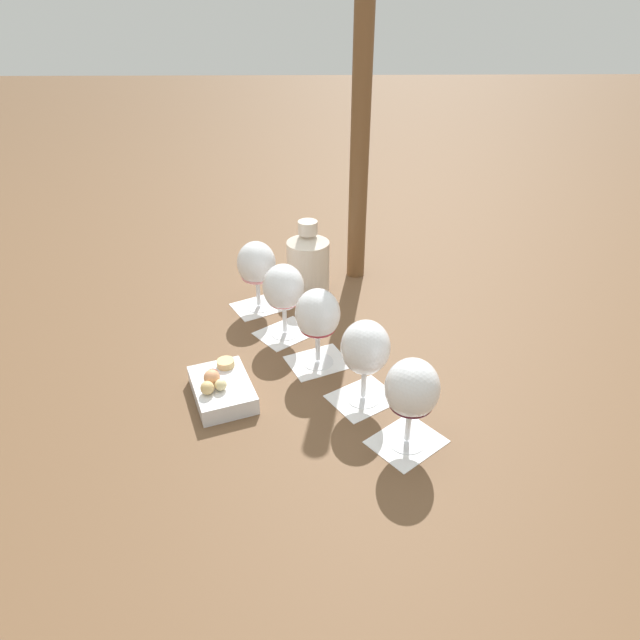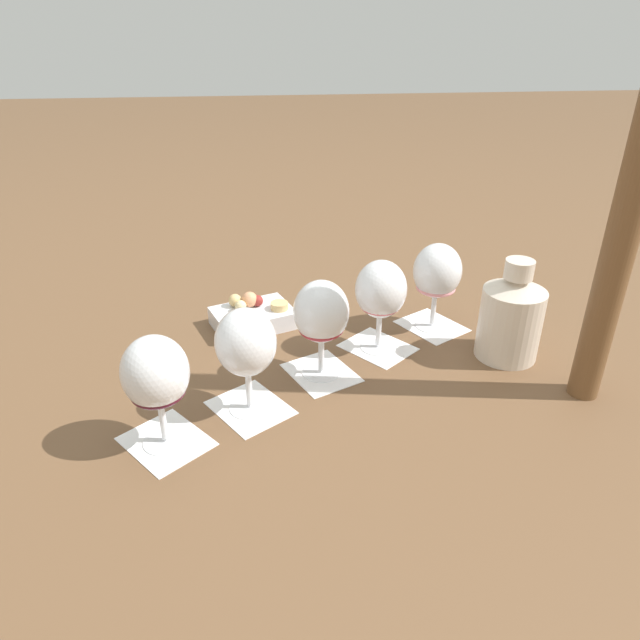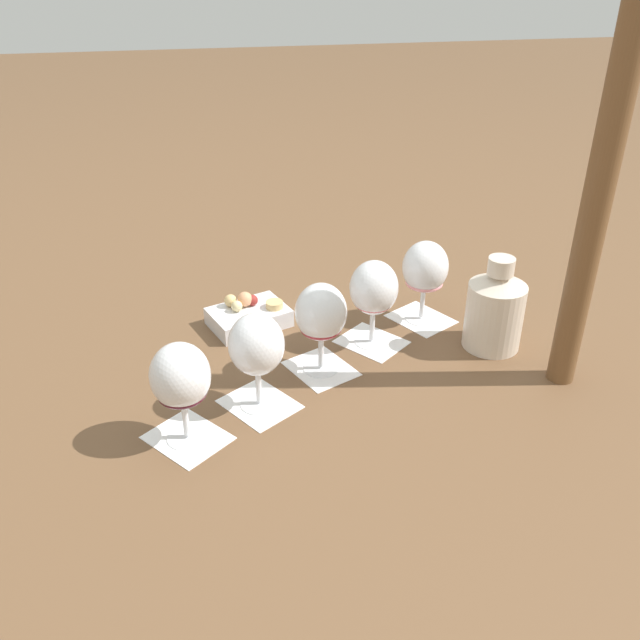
# 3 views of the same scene
# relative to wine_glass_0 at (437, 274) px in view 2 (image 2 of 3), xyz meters

# --- Properties ---
(ground_plane) EXTENTS (8.00, 8.00, 0.00)m
(ground_plane) POSITION_rel_wine_glass_0_xyz_m (0.24, 0.14, -0.11)
(ground_plane) COLOR brown
(tasting_card_0) EXTENTS (0.14, 0.15, 0.00)m
(tasting_card_0) POSITION_rel_wine_glass_0_xyz_m (0.00, 0.00, -0.11)
(tasting_card_0) COLOR white
(tasting_card_0) RESTS_ON ground_plane
(tasting_card_1) EXTENTS (0.15, 0.15, 0.00)m
(tasting_card_1) POSITION_rel_wine_glass_0_xyz_m (0.12, 0.07, -0.11)
(tasting_card_1) COLOR white
(tasting_card_1) RESTS_ON ground_plane
(tasting_card_2) EXTENTS (0.14, 0.15, 0.00)m
(tasting_card_2) POSITION_rel_wine_glass_0_xyz_m (0.23, 0.14, -0.11)
(tasting_card_2) COLOR white
(tasting_card_2) RESTS_ON ground_plane
(tasting_card_3) EXTENTS (0.15, 0.15, 0.00)m
(tasting_card_3) POSITION_rel_wine_glass_0_xyz_m (0.35, 0.22, -0.11)
(tasting_card_3) COLOR white
(tasting_card_3) RESTS_ON ground_plane
(tasting_card_4) EXTENTS (0.15, 0.15, 0.00)m
(tasting_card_4) POSITION_rel_wine_glass_0_xyz_m (0.47, 0.29, -0.11)
(tasting_card_4) COLOR white
(tasting_card_4) RESTS_ON ground_plane
(wine_glass_0) EXTENTS (0.09, 0.09, 0.17)m
(wine_glass_0) POSITION_rel_wine_glass_0_xyz_m (0.00, 0.00, 0.00)
(wine_glass_0) COLOR white
(wine_glass_0) RESTS_ON tasting_card_0
(wine_glass_1) EXTENTS (0.09, 0.09, 0.17)m
(wine_glass_1) POSITION_rel_wine_glass_0_xyz_m (0.12, 0.07, -0.00)
(wine_glass_1) COLOR white
(wine_glass_1) RESTS_ON tasting_card_1
(wine_glass_2) EXTENTS (0.09, 0.09, 0.17)m
(wine_glass_2) POSITION_rel_wine_glass_0_xyz_m (0.23, 0.14, -0.00)
(wine_glass_2) COLOR white
(wine_glass_2) RESTS_ON tasting_card_2
(wine_glass_3) EXTENTS (0.09, 0.09, 0.17)m
(wine_glass_3) POSITION_rel_wine_glass_0_xyz_m (0.35, 0.22, -0.00)
(wine_glass_3) COLOR white
(wine_glass_3) RESTS_ON tasting_card_3
(wine_glass_4) EXTENTS (0.09, 0.09, 0.17)m
(wine_glass_4) POSITION_rel_wine_glass_0_xyz_m (0.47, 0.29, -0.00)
(wine_glass_4) COLOR white
(wine_glass_4) RESTS_ON tasting_card_4
(ceramic_vase) EXTENTS (0.11, 0.11, 0.18)m
(ceramic_vase) POSITION_rel_wine_glass_0_xyz_m (-0.10, 0.12, -0.03)
(ceramic_vase) COLOR beige
(ceramic_vase) RESTS_ON ground_plane
(snack_dish) EXTENTS (0.17, 0.15, 0.06)m
(snack_dish) POSITION_rel_wine_glass_0_xyz_m (0.34, -0.05, -0.09)
(snack_dish) COLOR silver
(snack_dish) RESTS_ON ground_plane
(umbrella_pole) EXTENTS (0.05, 0.05, 0.71)m
(umbrella_pole) POSITION_rel_wine_glass_0_xyz_m (-0.17, 0.25, 0.24)
(umbrella_pole) COLOR brown
(umbrella_pole) RESTS_ON ground_plane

